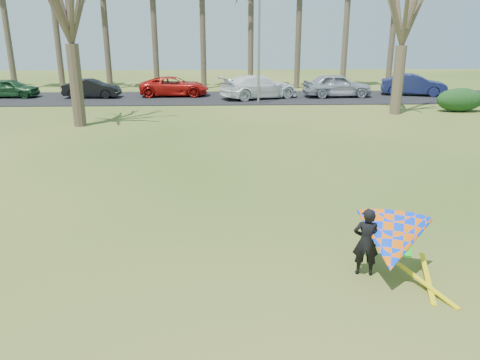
{
  "coord_description": "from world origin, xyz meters",
  "views": [
    {
      "loc": [
        -0.45,
        -9.81,
        4.95
      ],
      "look_at": [
        0.0,
        2.0,
        1.1
      ],
      "focal_mm": 35.0,
      "sensor_mm": 36.0,
      "label": 1
    }
  ],
  "objects_px": {
    "car_1": "(92,88)",
    "car_3": "(259,87)",
    "streetlight": "(261,36)",
    "kite_flyer": "(390,242)",
    "car_4": "(337,85)",
    "car_0": "(11,88)",
    "car_5": "(414,85)",
    "car_2": "(174,86)"
  },
  "relations": [
    {
      "from": "car_0",
      "to": "car_5",
      "type": "relative_size",
      "value": 0.84
    },
    {
      "from": "car_1",
      "to": "streetlight",
      "type": "bearing_deg",
      "value": -102.91
    },
    {
      "from": "car_1",
      "to": "car_3",
      "type": "bearing_deg",
      "value": -91.44
    },
    {
      "from": "car_1",
      "to": "car_5",
      "type": "bearing_deg",
      "value": -86.84
    },
    {
      "from": "car_5",
      "to": "car_1",
      "type": "bearing_deg",
      "value": 106.95
    },
    {
      "from": "streetlight",
      "to": "car_1",
      "type": "relative_size",
      "value": 1.96
    },
    {
      "from": "car_2",
      "to": "car_3",
      "type": "relative_size",
      "value": 0.9
    },
    {
      "from": "car_2",
      "to": "kite_flyer",
      "type": "height_order",
      "value": "kite_flyer"
    },
    {
      "from": "streetlight",
      "to": "car_2",
      "type": "relative_size",
      "value": 1.55
    },
    {
      "from": "streetlight",
      "to": "kite_flyer",
      "type": "height_order",
      "value": "streetlight"
    },
    {
      "from": "car_2",
      "to": "kite_flyer",
      "type": "bearing_deg",
      "value": -167.42
    },
    {
      "from": "car_1",
      "to": "car_4",
      "type": "height_order",
      "value": "car_4"
    },
    {
      "from": "car_0",
      "to": "car_3",
      "type": "xyz_separation_m",
      "value": [
        18.3,
        -1.14,
        0.15
      ]
    },
    {
      "from": "car_0",
      "to": "car_3",
      "type": "bearing_deg",
      "value": -90.81
    },
    {
      "from": "car_1",
      "to": "car_4",
      "type": "relative_size",
      "value": 0.82
    },
    {
      "from": "car_0",
      "to": "car_5",
      "type": "xyz_separation_m",
      "value": [
        30.19,
        0.07,
        0.1
      ]
    },
    {
      "from": "car_3",
      "to": "car_4",
      "type": "relative_size",
      "value": 1.15
    },
    {
      "from": "car_2",
      "to": "car_3",
      "type": "height_order",
      "value": "car_3"
    },
    {
      "from": "streetlight",
      "to": "car_2",
      "type": "distance_m",
      "value": 8.24
    },
    {
      "from": "car_0",
      "to": "car_4",
      "type": "height_order",
      "value": "car_4"
    },
    {
      "from": "car_1",
      "to": "kite_flyer",
      "type": "bearing_deg",
      "value": -152.0
    },
    {
      "from": "car_4",
      "to": "kite_flyer",
      "type": "height_order",
      "value": "kite_flyer"
    },
    {
      "from": "car_3",
      "to": "car_5",
      "type": "height_order",
      "value": "car_3"
    },
    {
      "from": "car_2",
      "to": "car_4",
      "type": "distance_m",
      "value": 12.18
    },
    {
      "from": "car_4",
      "to": "car_2",
      "type": "bearing_deg",
      "value": 81.87
    },
    {
      "from": "streetlight",
      "to": "car_0",
      "type": "distance_m",
      "value": 18.94
    },
    {
      "from": "car_5",
      "to": "car_4",
      "type": "bearing_deg",
      "value": 112.43
    },
    {
      "from": "car_1",
      "to": "car_4",
      "type": "distance_m",
      "value": 18.11
    },
    {
      "from": "car_3",
      "to": "car_5",
      "type": "bearing_deg",
      "value": -106.26
    },
    {
      "from": "streetlight",
      "to": "kite_flyer",
      "type": "distance_m",
      "value": 23.65
    },
    {
      "from": "car_2",
      "to": "car_4",
      "type": "bearing_deg",
      "value": -96.21
    },
    {
      "from": "streetlight",
      "to": "car_5",
      "type": "xyz_separation_m",
      "value": [
        11.98,
        3.71,
        -3.62
      ]
    },
    {
      "from": "car_4",
      "to": "car_1",
      "type": "bearing_deg",
      "value": 85.59
    },
    {
      "from": "streetlight",
      "to": "car_0",
      "type": "xyz_separation_m",
      "value": [
        -18.21,
        3.65,
        -3.72
      ]
    },
    {
      "from": "streetlight",
      "to": "car_1",
      "type": "bearing_deg",
      "value": 164.99
    },
    {
      "from": "streetlight",
      "to": "car_3",
      "type": "distance_m",
      "value": 4.36
    },
    {
      "from": "car_4",
      "to": "car_5",
      "type": "distance_m",
      "value": 6.09
    },
    {
      "from": "car_2",
      "to": "streetlight",
      "type": "bearing_deg",
      "value": -124.33
    },
    {
      "from": "car_3",
      "to": "car_5",
      "type": "distance_m",
      "value": 11.95
    },
    {
      "from": "car_2",
      "to": "kite_flyer",
      "type": "distance_m",
      "value": 28.2
    },
    {
      "from": "streetlight",
      "to": "car_2",
      "type": "xyz_separation_m",
      "value": [
        -6.21,
        3.97,
        -3.69
      ]
    },
    {
      "from": "streetlight",
      "to": "car_1",
      "type": "xyz_separation_m",
      "value": [
        -12.18,
        3.26,
        -3.73
      ]
    }
  ]
}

